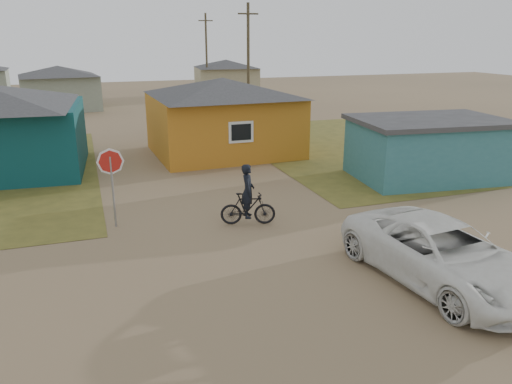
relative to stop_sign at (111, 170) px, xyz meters
The scene contains 11 objects.
ground 6.39m from the stop_sign, 52.88° to the right, with size 120.00×120.00×0.00m, color #856D4D.
grass_ne 19.56m from the stop_sign, 24.69° to the left, with size 20.00×18.00×0.00m, color brown.
house_yellow 11.03m from the stop_sign, 55.88° to the left, with size 7.72×6.76×3.90m.
shed_turquoise 13.30m from the stop_sign, ahead, with size 6.71×4.93×2.60m.
house_pale_west 29.22m from the stop_sign, 94.54° to the left, with size 7.04×6.15×3.60m.
house_beige_east 37.70m from the stop_sign, 68.72° to the left, with size 6.95×6.05×3.60m.
utility_pole_near 20.06m from the stop_sign, 59.27° to the left, with size 1.40×0.20×8.00m.
utility_pole_far 35.04m from the stop_sign, 71.35° to the left, with size 1.40×0.20×8.00m.
stop_sign is the anchor object (origin of this frame).
cyclist 4.45m from the stop_sign, 16.28° to the right, with size 1.87×0.99×2.03m.
vehicle 9.98m from the stop_sign, 41.58° to the right, with size 2.56×5.56×1.55m, color white.
Camera 1 is at (-4.32, -10.91, 5.92)m, focal length 35.00 mm.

